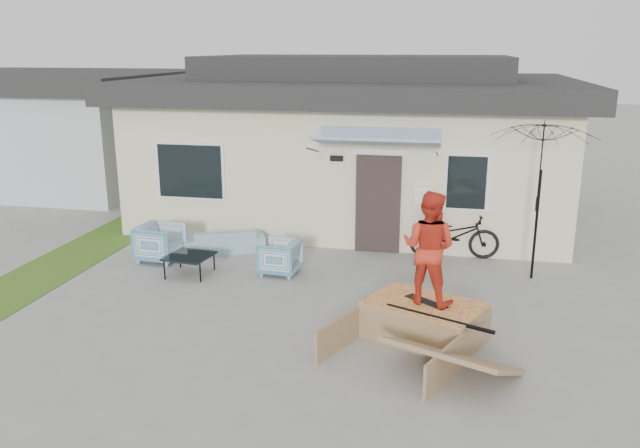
% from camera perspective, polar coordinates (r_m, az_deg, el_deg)
% --- Properties ---
extents(ground, '(90.00, 90.00, 0.00)m').
position_cam_1_polar(ground, '(10.01, -3.84, -9.82)').
color(ground, gray).
rests_on(ground, ground).
extents(grass_strip, '(1.40, 8.00, 0.01)m').
position_cam_1_polar(grass_strip, '(13.85, -22.75, -3.71)').
color(grass_strip, '#39631D').
rests_on(grass_strip, ground).
extents(house, '(10.80, 8.49, 4.10)m').
position_cam_1_polar(house, '(17.04, 3.29, 7.60)').
color(house, beige).
rests_on(house, ground).
extents(neighbor_house, '(8.60, 7.60, 3.50)m').
position_cam_1_polar(neighbor_house, '(22.90, -23.10, 8.03)').
color(neighbor_house, '#B3BBC2').
rests_on(neighbor_house, ground).
extents(loveseat, '(1.76, 1.17, 0.67)m').
position_cam_1_polar(loveseat, '(13.92, -8.49, -1.12)').
color(loveseat, teal).
rests_on(loveseat, ground).
extents(armchair_left, '(0.83, 0.88, 0.85)m').
position_cam_1_polar(armchair_left, '(13.57, -14.01, -1.46)').
color(armchair_left, teal).
rests_on(armchair_left, ground).
extents(armchair_right, '(0.73, 0.77, 0.74)m').
position_cam_1_polar(armchair_right, '(12.46, -3.61, -2.79)').
color(armchair_right, teal).
rests_on(armchair_right, ground).
extents(coffee_table, '(0.91, 0.91, 0.40)m').
position_cam_1_polar(coffee_table, '(12.68, -11.49, -3.57)').
color(coffee_table, black).
rests_on(coffee_table, ground).
extents(bicycle, '(1.91, 0.84, 1.18)m').
position_cam_1_polar(bicycle, '(13.60, 11.88, -0.56)').
color(bicycle, black).
rests_on(bicycle, ground).
extents(patio_umbrella, '(2.18, 2.06, 2.20)m').
position_cam_1_polar(patio_umbrella, '(12.49, 18.92, 2.99)').
color(patio_umbrella, black).
rests_on(patio_umbrella, ground).
extents(skate_ramp, '(2.39, 2.68, 0.55)m').
position_cam_1_polar(skate_ramp, '(9.92, 9.21, -8.47)').
color(skate_ramp, olive).
rests_on(skate_ramp, ground).
extents(skateboard, '(0.69, 0.59, 0.05)m').
position_cam_1_polar(skateboard, '(9.85, 9.42, -6.77)').
color(skateboard, black).
rests_on(skateboard, skate_ramp).
extents(skater, '(1.00, 0.88, 1.70)m').
position_cam_1_polar(skater, '(9.56, 9.65, -1.92)').
color(skater, red).
rests_on(skater, skateboard).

